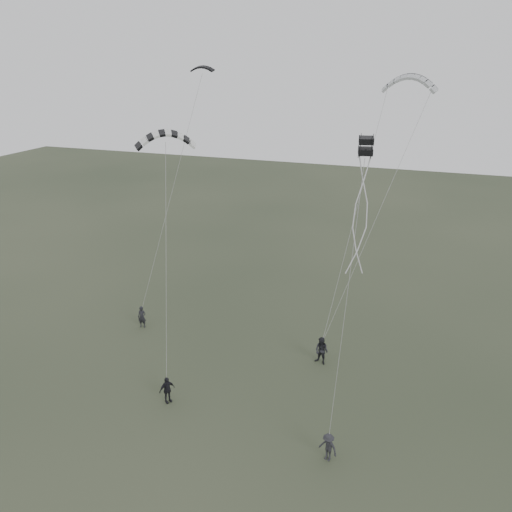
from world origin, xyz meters
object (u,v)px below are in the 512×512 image
(flyer_left, at_px, (142,317))
(flyer_far, at_px, (328,447))
(kite_box, at_px, (366,146))
(kite_dark_small, at_px, (202,67))
(flyer_center, at_px, (167,390))
(kite_pale_large, at_px, (410,77))
(flyer_right, at_px, (322,351))
(kite_striped, at_px, (165,133))

(flyer_left, height_order, flyer_far, flyer_left)
(flyer_left, relative_size, kite_box, 2.30)
(flyer_far, distance_m, kite_dark_small, 24.90)
(flyer_far, height_order, kite_dark_small, kite_dark_small)
(flyer_center, relative_size, flyer_far, 1.07)
(flyer_left, distance_m, flyer_far, 17.13)
(kite_box, bearing_deg, kite_pale_large, 75.83)
(flyer_right, bearing_deg, kite_dark_small, 167.59)
(flyer_right, xyz_separation_m, flyer_far, (2.02, -7.88, -0.17))
(kite_dark_small, distance_m, kite_box, 17.49)
(kite_striped, distance_m, kite_box, 12.60)
(flyer_left, height_order, kite_striped, kite_striped)
(flyer_left, bearing_deg, flyer_far, -39.91)
(kite_dark_small, relative_size, kite_striped, 0.47)
(flyer_center, height_order, kite_striped, kite_striped)
(flyer_center, bearing_deg, kite_box, -51.32)
(flyer_left, relative_size, kite_striped, 0.47)
(flyer_far, xyz_separation_m, kite_dark_small, (-12.28, 13.93, 16.59))
(kite_dark_small, distance_m, kite_striped, 8.02)
(kite_pale_large, xyz_separation_m, kite_box, (-0.74, -14.06, -2.25))
(flyer_left, xyz_separation_m, kite_dark_small, (2.75, 5.71, 16.53))
(kite_pale_large, relative_size, kite_box, 4.96)
(flyer_right, xyz_separation_m, kite_dark_small, (-10.26, 6.05, 16.42))
(flyer_left, xyz_separation_m, kite_pale_large, (16.14, 8.03, 15.97))
(flyer_center, bearing_deg, kite_pale_large, -1.17)
(flyer_left, height_order, kite_dark_small, kite_dark_small)
(flyer_far, relative_size, kite_dark_small, 0.93)
(flyer_left, relative_size, kite_dark_small, 1.00)
(kite_dark_small, bearing_deg, flyer_center, -80.26)
(kite_dark_small, distance_m, kite_pale_large, 13.60)
(flyer_center, distance_m, kite_striped, 14.35)
(flyer_center, relative_size, kite_dark_small, 0.99)
(kite_pale_large, height_order, kite_box, kite_pale_large)
(flyer_right, relative_size, flyer_center, 1.14)
(flyer_left, distance_m, flyer_right, 13.01)
(kite_pale_large, distance_m, kite_striped, 15.96)
(flyer_far, bearing_deg, kite_box, 101.81)
(flyer_left, distance_m, kite_dark_small, 17.70)
(flyer_right, height_order, flyer_center, flyer_right)
(flyer_left, height_order, flyer_center, flyer_left)
(kite_pale_large, bearing_deg, kite_box, -88.06)
(kite_box, bearing_deg, kite_striped, 147.75)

